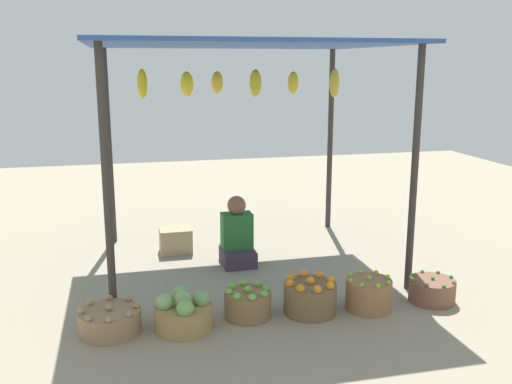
{
  "coord_description": "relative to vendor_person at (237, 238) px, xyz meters",
  "views": [
    {
      "loc": [
        -1.32,
        -6.07,
        2.23
      ],
      "look_at": [
        0.0,
        -0.59,
        0.95
      ],
      "focal_mm": 40.23,
      "sensor_mm": 36.0,
      "label": 1
    }
  ],
  "objects": [
    {
      "name": "vendor_person",
      "position": [
        0.0,
        0.0,
        0.0
      ],
      "size": [
        0.36,
        0.44,
        0.78
      ],
      "color": "#403346",
      "rests_on": "ground"
    },
    {
      "name": "basket_limes",
      "position": [
        0.93,
        -1.48,
        -0.15
      ],
      "size": [
        0.42,
        0.42,
        0.32
      ],
      "color": "#9C6C46",
      "rests_on": "ground"
    },
    {
      "name": "basket_oranges",
      "position": [
        0.38,
        -1.43,
        -0.15
      ],
      "size": [
        0.48,
        0.48,
        0.35
      ],
      "color": "brown",
      "rests_on": "ground"
    },
    {
      "name": "basket_green_chilies",
      "position": [
        1.59,
        -1.46,
        -0.19
      ],
      "size": [
        0.44,
        0.44,
        0.25
      ],
      "color": "brown",
      "rests_on": "ground"
    },
    {
      "name": "basket_cabbages",
      "position": [
        -0.78,
        -1.5,
        -0.15
      ],
      "size": [
        0.5,
        0.5,
        0.35
      ],
      "color": "#A2834D",
      "rests_on": "ground"
    },
    {
      "name": "ground_plane",
      "position": [
        0.08,
        0.03,
        -0.3
      ],
      "size": [
        14.0,
        14.0,
        0.0
      ],
      "primitive_type": "plane",
      "color": "gray"
    },
    {
      "name": "basket_potatoes",
      "position": [
        -1.39,
        -1.42,
        -0.19
      ],
      "size": [
        0.52,
        0.52,
        0.25
      ],
      "color": "#9B7755",
      "rests_on": "ground"
    },
    {
      "name": "basket_green_apples",
      "position": [
        -0.19,
        -1.39,
        -0.17
      ],
      "size": [
        0.42,
        0.42,
        0.29
      ],
      "color": "olive",
      "rests_on": "ground"
    },
    {
      "name": "wooden_crate_near_vendor",
      "position": [
        -0.64,
        0.56,
        -0.15
      ],
      "size": [
        0.37,
        0.3,
        0.29
      ],
      "primitive_type": "cube",
      "color": "tan",
      "rests_on": "ground"
    },
    {
      "name": "market_stall_structure",
      "position": [
        0.08,
        0.04,
        1.95
      ],
      "size": [
        3.18,
        2.59,
        2.44
      ],
      "color": "#38332D",
      "rests_on": "ground"
    }
  ]
}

